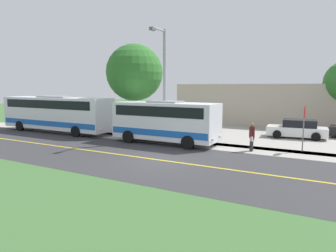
{
  "coord_description": "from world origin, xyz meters",
  "views": [
    {
      "loc": [
        13.83,
        8.1,
        4.04
      ],
      "look_at": [
        -3.5,
        -1.35,
        1.4
      ],
      "focal_mm": 31.87,
      "sensor_mm": 36.0,
      "label": 1
    }
  ],
  "objects_px": {
    "tree_curbside": "(134,73)",
    "stop_sign": "(304,120)",
    "transit_bus_rear": "(56,112)",
    "street_light_pole": "(164,81)",
    "parked_car_near": "(297,129)",
    "shuttle_bus_front": "(165,120)",
    "pedestrian_with_bags": "(252,136)",
    "commercial_building": "(270,103)"
  },
  "relations": [
    {
      "from": "transit_bus_rear",
      "to": "commercial_building",
      "type": "xyz_separation_m",
      "value": [
        -16.94,
        15.16,
        0.39
      ]
    },
    {
      "from": "pedestrian_with_bags",
      "to": "parked_car_near",
      "type": "height_order",
      "value": "pedestrian_with_bags"
    },
    {
      "from": "stop_sign",
      "to": "pedestrian_with_bags",
      "type": "bearing_deg",
      "value": -64.59
    },
    {
      "from": "pedestrian_with_bags",
      "to": "stop_sign",
      "type": "height_order",
      "value": "stop_sign"
    },
    {
      "from": "tree_curbside",
      "to": "commercial_building",
      "type": "xyz_separation_m",
      "value": [
        -14.0,
        8.77,
        -3.04
      ]
    },
    {
      "from": "shuttle_bus_front",
      "to": "parked_car_near",
      "type": "relative_size",
      "value": 1.7
    },
    {
      "from": "pedestrian_with_bags",
      "to": "commercial_building",
      "type": "distance_m",
      "value": 16.79
    },
    {
      "from": "stop_sign",
      "to": "parked_car_near",
      "type": "relative_size",
      "value": 0.64
    },
    {
      "from": "shuttle_bus_front",
      "to": "transit_bus_rear",
      "type": "xyz_separation_m",
      "value": [
        0.09,
        -11.0,
        0.09
      ]
    },
    {
      "from": "pedestrian_with_bags",
      "to": "shuttle_bus_front",
      "type": "bearing_deg",
      "value": -87.95
    },
    {
      "from": "street_light_pole",
      "to": "tree_curbside",
      "type": "relative_size",
      "value": 1.06
    },
    {
      "from": "street_light_pole",
      "to": "tree_curbside",
      "type": "height_order",
      "value": "street_light_pole"
    },
    {
      "from": "stop_sign",
      "to": "street_light_pole",
      "type": "height_order",
      "value": "street_light_pole"
    },
    {
      "from": "transit_bus_rear",
      "to": "stop_sign",
      "type": "distance_m",
      "value": 19.95
    },
    {
      "from": "transit_bus_rear",
      "to": "parked_car_near",
      "type": "bearing_deg",
      "value": 109.96
    },
    {
      "from": "shuttle_bus_front",
      "to": "stop_sign",
      "type": "distance_m",
      "value": 9.03
    },
    {
      "from": "parked_car_near",
      "to": "commercial_building",
      "type": "height_order",
      "value": "commercial_building"
    },
    {
      "from": "stop_sign",
      "to": "parked_car_near",
      "type": "bearing_deg",
      "value": -171.21
    },
    {
      "from": "tree_curbside",
      "to": "stop_sign",
      "type": "bearing_deg",
      "value": 84.49
    },
    {
      "from": "stop_sign",
      "to": "tree_curbside",
      "type": "xyz_separation_m",
      "value": [
        -1.3,
        -13.49,
        3.21
      ]
    },
    {
      "from": "pedestrian_with_bags",
      "to": "transit_bus_rear",
      "type": "bearing_deg",
      "value": -88.99
    },
    {
      "from": "pedestrian_with_bags",
      "to": "stop_sign",
      "type": "distance_m",
      "value": 3.28
    },
    {
      "from": "shuttle_bus_front",
      "to": "tree_curbside",
      "type": "relative_size",
      "value": 1.01
    },
    {
      "from": "street_light_pole",
      "to": "parked_car_near",
      "type": "xyz_separation_m",
      "value": [
        -6.5,
        8.38,
        -3.73
      ]
    },
    {
      "from": "stop_sign",
      "to": "tree_curbside",
      "type": "distance_m",
      "value": 13.92
    },
    {
      "from": "tree_curbside",
      "to": "transit_bus_rear",
      "type": "bearing_deg",
      "value": -65.28
    },
    {
      "from": "transit_bus_rear",
      "to": "street_light_pole",
      "type": "xyz_separation_m",
      "value": [
        -0.42,
        10.69,
        2.67
      ]
    },
    {
      "from": "pedestrian_with_bags",
      "to": "stop_sign",
      "type": "xyz_separation_m",
      "value": [
        -1.34,
        2.83,
        1.0
      ]
    },
    {
      "from": "shuttle_bus_front",
      "to": "street_light_pole",
      "type": "height_order",
      "value": "street_light_pole"
    },
    {
      "from": "transit_bus_rear",
      "to": "street_light_pole",
      "type": "relative_size",
      "value": 1.42
    },
    {
      "from": "shuttle_bus_front",
      "to": "pedestrian_with_bags",
      "type": "distance_m",
      "value": 6.1
    },
    {
      "from": "shuttle_bus_front",
      "to": "transit_bus_rear",
      "type": "distance_m",
      "value": 11.0
    },
    {
      "from": "transit_bus_rear",
      "to": "pedestrian_with_bags",
      "type": "distance_m",
      "value": 17.08
    },
    {
      "from": "pedestrian_with_bags",
      "to": "tree_curbside",
      "type": "relative_size",
      "value": 0.23
    },
    {
      "from": "shuttle_bus_front",
      "to": "tree_curbside",
      "type": "xyz_separation_m",
      "value": [
        -2.86,
        -4.6,
        3.52
      ]
    },
    {
      "from": "stop_sign",
      "to": "tree_curbside",
      "type": "relative_size",
      "value": 0.38
    },
    {
      "from": "stop_sign",
      "to": "parked_car_near",
      "type": "distance_m",
      "value": 5.49
    },
    {
      "from": "tree_curbside",
      "to": "commercial_building",
      "type": "distance_m",
      "value": 16.79
    },
    {
      "from": "transit_bus_rear",
      "to": "tree_curbside",
      "type": "bearing_deg",
      "value": 114.72
    },
    {
      "from": "street_light_pole",
      "to": "stop_sign",
      "type": "bearing_deg",
      "value": 97.57
    },
    {
      "from": "shuttle_bus_front",
      "to": "transit_bus_rear",
      "type": "relative_size",
      "value": 0.68
    },
    {
      "from": "transit_bus_rear",
      "to": "commercial_building",
      "type": "height_order",
      "value": "commercial_building"
    }
  ]
}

